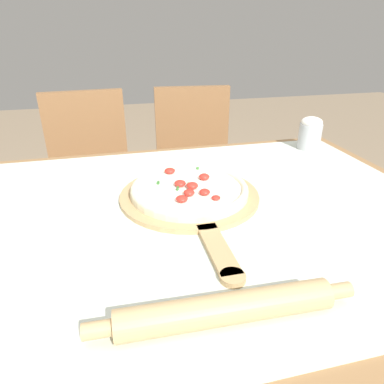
{
  "coord_description": "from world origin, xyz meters",
  "views": [
    {
      "loc": [
        -0.14,
        -0.74,
        1.17
      ],
      "look_at": [
        0.05,
        0.05,
        0.77
      ],
      "focal_mm": 32.0,
      "sensor_mm": 36.0,
      "label": 1
    }
  ],
  "objects_px": {
    "flour_cup": "(310,133)",
    "rolling_pin": "(226,309)",
    "pizza": "(189,189)",
    "chair_right": "(195,164)",
    "pizza_peel": "(191,198)",
    "chair_left": "(92,173)"
  },
  "relations": [
    {
      "from": "pizza_peel",
      "to": "chair_left",
      "type": "height_order",
      "value": "chair_left"
    },
    {
      "from": "chair_left",
      "to": "flour_cup",
      "type": "height_order",
      "value": "chair_left"
    },
    {
      "from": "pizza",
      "to": "rolling_pin",
      "type": "bearing_deg",
      "value": -95.81
    },
    {
      "from": "chair_left",
      "to": "rolling_pin",
      "type": "bearing_deg",
      "value": -82.09
    },
    {
      "from": "flour_cup",
      "to": "chair_right",
      "type": "bearing_deg",
      "value": 122.78
    },
    {
      "from": "pizza_peel",
      "to": "rolling_pin",
      "type": "height_order",
      "value": "rolling_pin"
    },
    {
      "from": "pizza_peel",
      "to": "chair_left",
      "type": "relative_size",
      "value": 0.63
    },
    {
      "from": "flour_cup",
      "to": "rolling_pin",
      "type": "bearing_deg",
      "value": -128.32
    },
    {
      "from": "pizza",
      "to": "chair_left",
      "type": "distance_m",
      "value": 0.89
    },
    {
      "from": "chair_right",
      "to": "flour_cup",
      "type": "xyz_separation_m",
      "value": [
        0.32,
        -0.5,
        0.28
      ]
    },
    {
      "from": "pizza_peel",
      "to": "flour_cup",
      "type": "height_order",
      "value": "flour_cup"
    },
    {
      "from": "pizza",
      "to": "chair_right",
      "type": "distance_m",
      "value": 0.86
    },
    {
      "from": "chair_right",
      "to": "flour_cup",
      "type": "bearing_deg",
      "value": -51.89
    },
    {
      "from": "pizza_peel",
      "to": "chair_right",
      "type": "xyz_separation_m",
      "value": [
        0.21,
        0.82,
        -0.23
      ]
    },
    {
      "from": "pizza_peel",
      "to": "rolling_pin",
      "type": "relative_size",
      "value": 1.29
    },
    {
      "from": "pizza_peel",
      "to": "chair_left",
      "type": "distance_m",
      "value": 0.9
    },
    {
      "from": "rolling_pin",
      "to": "flour_cup",
      "type": "height_order",
      "value": "flour_cup"
    },
    {
      "from": "pizza",
      "to": "chair_left",
      "type": "relative_size",
      "value": 0.36
    },
    {
      "from": "chair_left",
      "to": "chair_right",
      "type": "distance_m",
      "value": 0.52
    },
    {
      "from": "pizza",
      "to": "flour_cup",
      "type": "height_order",
      "value": "flour_cup"
    },
    {
      "from": "pizza",
      "to": "rolling_pin",
      "type": "xyz_separation_m",
      "value": [
        -0.04,
        -0.44,
        0.0
      ]
    },
    {
      "from": "chair_left",
      "to": "flour_cup",
      "type": "xyz_separation_m",
      "value": [
        0.84,
        -0.5,
        0.28
      ]
    }
  ]
}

